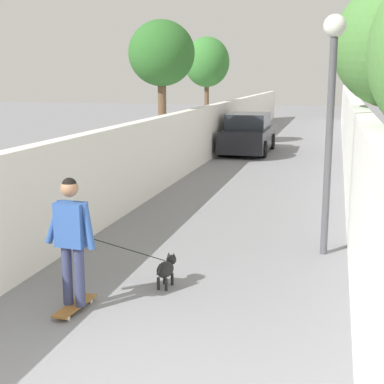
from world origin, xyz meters
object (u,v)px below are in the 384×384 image
tree_left_far (162,55)px  dog (166,268)px  tree_left_mid (207,63)px  person_skateboarder (71,232)px  skateboard (75,306)px  car_near (248,134)px  lamp_post (332,92)px

tree_left_far → dog: tree_left_far is taller
tree_left_mid → person_skateboarder: (-17.10, -2.24, -2.46)m
skateboard → car_near: bearing=0.8°
lamp_post → person_skateboarder: 4.73m
tree_left_far → car_near: tree_left_far is taller
tree_left_far → skateboard: 11.88m
tree_left_mid → dog: size_ratio=3.30×
person_skateboarder → dog: 1.62m
tree_left_far → person_skateboarder: bearing=-168.2°
skateboard → tree_left_mid: bearing=7.5°
lamp_post → tree_left_far: bearing=34.2°
lamp_post → car_near: 12.95m
car_near → tree_left_far: bearing=154.9°
tree_left_mid → car_near: tree_left_mid is taller
lamp_post → skateboard: 5.16m
car_near → dog: bearing=-175.7°
tree_left_mid → dog: (-16.00, -3.13, -3.24)m
person_skateboarder → tree_left_far: bearing=11.8°
skateboard → lamp_post: bearing=-43.3°
dog → car_near: car_near is taller
dog → car_near: size_ratio=0.33×
skateboard → car_near: size_ratio=0.19×
skateboard → car_near: car_near is taller
lamp_post → person_skateboarder: bearing=136.7°
skateboard → dog: (1.10, -0.89, 0.21)m
skateboard → dog: size_ratio=0.59×
tree_left_mid → tree_left_far: size_ratio=0.97×
tree_left_far → lamp_post: (-7.88, -5.36, -0.91)m
tree_left_far → tree_left_mid: bearing=-0.7°
tree_left_far → lamp_post: size_ratio=1.20×
tree_left_far → skateboard: (-11.10, -2.32, -3.56)m
tree_left_mid → person_skateboarder: size_ratio=2.75×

